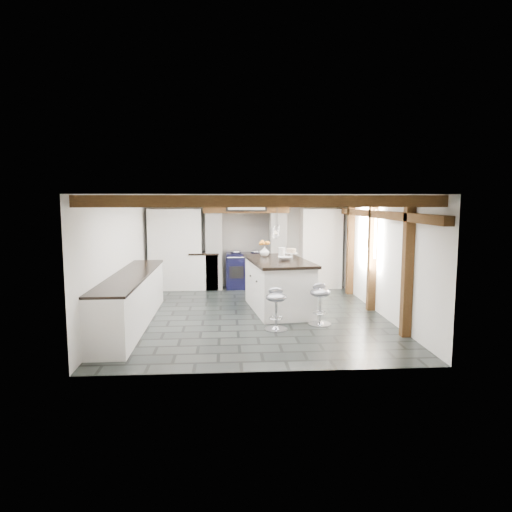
{
  "coord_description": "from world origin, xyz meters",
  "views": [
    {
      "loc": [
        -0.51,
        -8.69,
        2.24
      ],
      "look_at": [
        0.1,
        0.4,
        1.1
      ],
      "focal_mm": 32.0,
      "sensor_mm": 36.0,
      "label": 1
    }
  ],
  "objects": [
    {
      "name": "ground",
      "position": [
        0.0,
        0.0,
        0.0
      ],
      "size": [
        6.0,
        6.0,
        0.0
      ],
      "primitive_type": "plane",
      "color": "black",
      "rests_on": "ground"
    },
    {
      "name": "bar_stool_far",
      "position": [
        0.35,
        -1.1,
        0.46
      ],
      "size": [
        0.4,
        0.4,
        0.73
      ],
      "rotation": [
        0.0,
        0.0,
        -0.1
      ],
      "color": "silver",
      "rests_on": "ground"
    },
    {
      "name": "kitchen_island",
      "position": [
        0.54,
        0.32,
        0.53
      ],
      "size": [
        1.35,
        2.21,
        1.38
      ],
      "rotation": [
        0.0,
        0.0,
        0.13
      ],
      "color": "white",
      "rests_on": "ground"
    },
    {
      "name": "range_cooker",
      "position": [
        0.0,
        2.68,
        0.47
      ],
      "size": [
        1.0,
        0.63,
        0.99
      ],
      "color": "black",
      "rests_on": "ground"
    },
    {
      "name": "room_shell",
      "position": [
        -0.61,
        1.42,
        1.07
      ],
      "size": [
        6.0,
        6.03,
        6.0
      ],
      "color": "white",
      "rests_on": "ground"
    },
    {
      "name": "bar_stool_near",
      "position": [
        1.16,
        -0.83,
        0.47
      ],
      "size": [
        0.43,
        0.43,
        0.75
      ],
      "rotation": [
        0.0,
        0.0,
        0.2
      ],
      "color": "silver",
      "rests_on": "ground"
    }
  ]
}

